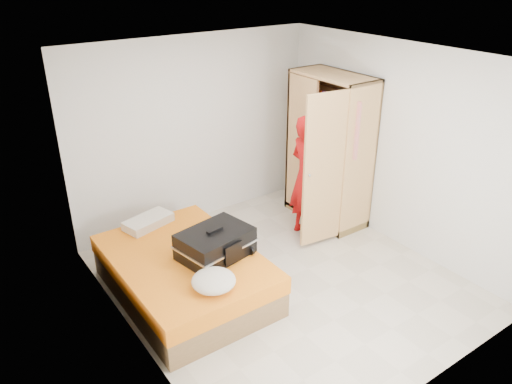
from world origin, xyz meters
TOP-DOWN VIEW (x-y plane):
  - room at (0.00, 0.00)m, footprint 4.00×4.02m
  - bed at (-1.05, 0.44)m, footprint 1.42×2.02m
  - wardrobe at (1.45, 0.86)m, footprint 1.17×1.20m
  - person at (0.92, 0.68)m, footprint 0.45×0.65m
  - suitcase at (-0.76, 0.24)m, footprint 0.87×0.70m
  - round_cushion at (-1.08, -0.26)m, footprint 0.44×0.44m
  - pillow at (-1.08, 1.29)m, footprint 0.64×0.44m

SIDE VIEW (x-z plane):
  - bed at x=-1.05m, z-range 0.00..0.50m
  - pillow at x=-1.08m, z-range 0.50..0.61m
  - round_cushion at x=-1.08m, z-range 0.50..0.67m
  - suitcase at x=-0.76m, z-range 0.48..0.82m
  - person at x=0.92m, z-range 0.00..1.71m
  - wardrobe at x=1.45m, z-range -0.05..2.05m
  - room at x=0.00m, z-range 0.00..2.60m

